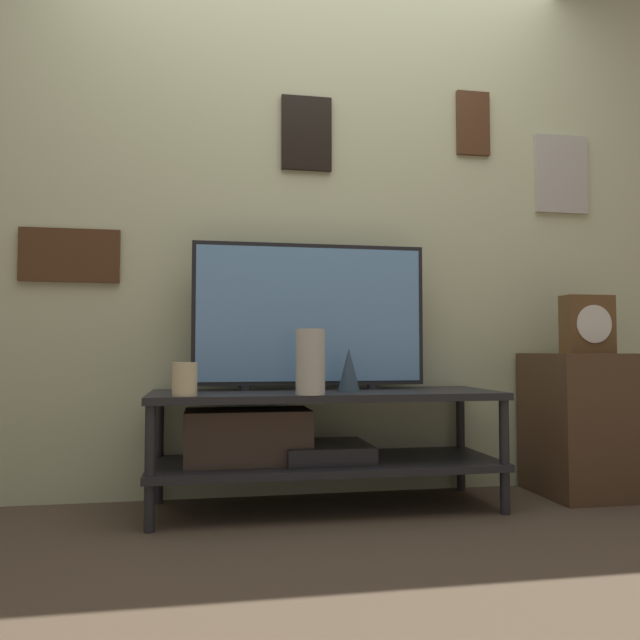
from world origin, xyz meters
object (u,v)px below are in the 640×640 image
(vase_tall_ceramic, at_px, (310,362))
(mantel_clock, at_px, (587,324))
(television, at_px, (310,315))
(candle_jar, at_px, (185,379))
(vase_slim_bronze, at_px, (349,370))

(vase_tall_ceramic, distance_m, mantel_clock, 1.36)
(television, distance_m, candle_jar, 0.66)
(television, height_order, mantel_clock, television)
(vase_slim_bronze, height_order, vase_tall_ceramic, vase_tall_ceramic)
(candle_jar, bearing_deg, television, 29.41)
(television, distance_m, vase_tall_ceramic, 0.37)
(vase_slim_bronze, distance_m, mantel_clock, 1.16)
(television, relative_size, mantel_clock, 3.84)
(vase_tall_ceramic, height_order, mantel_clock, mantel_clock)
(mantel_clock, bearing_deg, vase_slim_bronze, -177.35)
(vase_tall_ceramic, xyz_separation_m, candle_jar, (-0.48, 0.01, -0.06))
(vase_slim_bronze, bearing_deg, candle_jar, -167.98)
(mantel_clock, bearing_deg, television, 175.37)
(candle_jar, bearing_deg, vase_slim_bronze, 12.02)
(vase_slim_bronze, xyz_separation_m, candle_jar, (-0.67, -0.14, -0.03))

